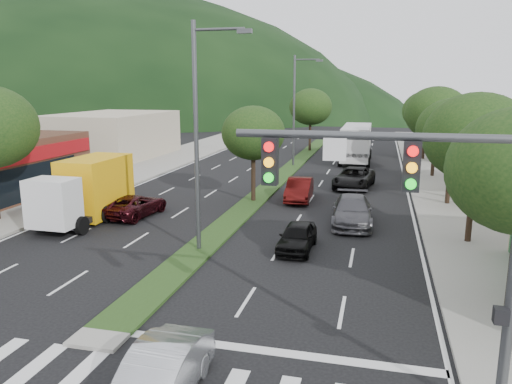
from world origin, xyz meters
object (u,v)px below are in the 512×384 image
(tree_r_b, at_px, (477,138))
(motorhome, at_px, (356,143))
(tree_med_near, at_px, (253,133))
(car_queue_b, at_px, (352,211))
(tree_r_e, at_px, (426,111))
(car_queue_d, at_px, (354,178))
(traffic_signal, at_px, (439,216))
(sedan_silver, at_px, (159,377))
(suv_maroon, at_px, (135,205))
(box_truck, at_px, (88,192))
(tree_r_d, at_px, (437,113))
(streetlight_near, at_px, (200,127))
(car_queue_c, at_px, (299,189))
(car_queue_a, at_px, (297,237))
(tree_r_c, at_px, (453,129))
(tree_med_far, at_px, (311,107))
(streetlight_mid, at_px, (296,105))

(tree_r_b, height_order, motorhome, tree_r_b)
(tree_med_near, height_order, car_queue_b, tree_med_near)
(tree_r_e, relative_size, car_queue_d, 1.26)
(traffic_signal, distance_m, car_queue_b, 16.39)
(sedan_silver, distance_m, suv_maroon, 17.85)
(tree_r_b, height_order, box_truck, tree_r_b)
(tree_r_d, xyz_separation_m, tree_med_near, (-12.00, -12.00, -0.75))
(car_queue_d, bearing_deg, streetlight_near, -102.33)
(traffic_signal, relative_size, car_queue_c, 1.60)
(traffic_signal, xyz_separation_m, car_queue_d, (-3.00, 25.72, -3.91))
(tree_med_near, distance_m, car_queue_a, 10.53)
(tree_r_e, distance_m, car_queue_b, 26.73)
(tree_r_c, height_order, car_queue_c, tree_r_c)
(tree_med_far, relative_size, car_queue_b, 1.35)
(car_queue_d, xyz_separation_m, motorhome, (-0.53, 13.02, 1.14))
(tree_r_c, relative_size, car_queue_b, 1.26)
(tree_r_b, relative_size, car_queue_a, 1.89)
(suv_maroon, distance_m, motorhome, 26.75)
(tree_r_b, xyz_separation_m, streetlight_near, (-11.79, -4.00, 0.55))
(traffic_signal, relative_size, car_queue_d, 1.32)
(car_queue_b, bearing_deg, tree_r_d, 67.67)
(tree_r_e, bearing_deg, car_queue_a, -104.02)
(car_queue_b, height_order, car_queue_c, car_queue_b)
(tree_r_c, height_order, car_queue_d, tree_r_c)
(car_queue_b, bearing_deg, car_queue_a, -116.50)
(traffic_signal, relative_size, tree_med_near, 1.16)
(streetlight_near, bearing_deg, tree_r_d, 61.80)
(tree_r_c, distance_m, tree_med_far, 26.83)
(streetlight_near, xyz_separation_m, sedan_silver, (2.78, -10.69, -4.91))
(sedan_silver, bearing_deg, tree_r_e, 78.17)
(suv_maroon, bearing_deg, tree_r_c, -152.23)
(tree_med_near, height_order, streetlight_mid, streetlight_mid)
(car_queue_d, bearing_deg, tree_med_far, 114.37)
(sedan_silver, height_order, box_truck, box_truck)
(streetlight_mid, height_order, car_queue_c, streetlight_mid)
(tree_r_c, relative_size, tree_r_d, 0.90)
(car_queue_b, relative_size, car_queue_c, 1.17)
(tree_r_e, bearing_deg, car_queue_d, -110.68)
(traffic_signal, distance_m, car_queue_a, 12.38)
(suv_maroon, height_order, car_queue_d, car_queue_d)
(traffic_signal, relative_size, suv_maroon, 1.56)
(tree_med_far, bearing_deg, suv_maroon, -100.34)
(tree_med_far, relative_size, motorhome, 0.76)
(tree_r_b, distance_m, sedan_silver, 17.78)
(tree_med_far, bearing_deg, car_queue_c, -83.58)
(motorhome, bearing_deg, box_truck, -117.50)
(tree_r_d, xyz_separation_m, car_queue_d, (-5.97, -5.82, -4.44))
(traffic_signal, height_order, tree_r_d, tree_r_d)
(car_queue_d, relative_size, motorhome, 0.58)
(tree_med_near, bearing_deg, tree_med_far, 90.00)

